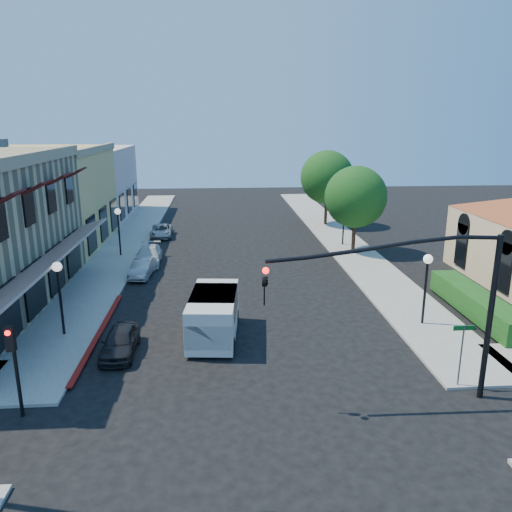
{
  "coord_description": "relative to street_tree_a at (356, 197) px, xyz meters",
  "views": [
    {
      "loc": [
        -1.25,
        -13.87,
        9.64
      ],
      "look_at": [
        0.68,
        11.9,
        2.6
      ],
      "focal_mm": 35.0,
      "sensor_mm": 36.0,
      "label": 1
    }
  ],
  "objects": [
    {
      "name": "parked_car_a",
      "position": [
        -14.37,
        -16.0,
        -3.62
      ],
      "size": [
        1.36,
        3.38,
        1.15
      ],
      "primitive_type": "imported",
      "rotation": [
        0.0,
        0.0,
        -0.0
      ],
      "color": "black",
      "rests_on": "ground"
    },
    {
      "name": "pink_stucco_building",
      "position": [
        -24.3,
        16.0,
        -0.69
      ],
      "size": [
        10.0,
        12.0,
        7.0
      ],
      "primitive_type": "cube",
      "color": "beige",
      "rests_on": "ground"
    },
    {
      "name": "lamppost_right_far",
      "position": [
        -0.3,
        2.0,
        -1.46
      ],
      "size": [
        0.44,
        0.44,
        3.57
      ],
      "color": "black",
      "rests_on": "ground"
    },
    {
      "name": "lamppost_left_near",
      "position": [
        -17.3,
        -14.0,
        -1.46
      ],
      "size": [
        0.44,
        0.44,
        3.57
      ],
      "color": "black",
      "rests_on": "ground"
    },
    {
      "name": "ground",
      "position": [
        -8.8,
        -22.0,
        -4.19
      ],
      "size": [
        120.0,
        120.0,
        0.0
      ],
      "primitive_type": "plane",
      "color": "black",
      "rests_on": "ground"
    },
    {
      "name": "white_van",
      "position": [
        -10.4,
        -14.7,
        -2.99
      ],
      "size": [
        2.44,
        4.85,
        2.07
      ],
      "color": "silver",
      "rests_on": "ground"
    },
    {
      "name": "yellow_stucco_building",
      "position": [
        -24.3,
        4.0,
        -0.39
      ],
      "size": [
        10.0,
        12.0,
        7.6
      ],
      "primitive_type": "cube",
      "color": "tan",
      "rests_on": "ground"
    },
    {
      "name": "street_name_sign",
      "position": [
        -1.3,
        -19.8,
        -2.5
      ],
      "size": [
        0.8,
        0.06,
        2.5
      ],
      "color": "#595B5E",
      "rests_on": "ground"
    },
    {
      "name": "parked_car_b",
      "position": [
        -15.0,
        -5.03,
        -3.65
      ],
      "size": [
        1.44,
        3.39,
        1.09
      ],
      "primitive_type": "imported",
      "rotation": [
        0.0,
        0.0,
        -0.09
      ],
      "color": "#9D9FA2",
      "rests_on": "ground"
    },
    {
      "name": "hedge",
      "position": [
        2.9,
        -13.0,
        -4.19
      ],
      "size": [
        1.4,
        8.0,
        1.1
      ],
      "primitive_type": "cube",
      "color": "#164A15",
      "rests_on": "ground"
    },
    {
      "name": "street_tree_a",
      "position": [
        0.0,
        0.0,
        0.0
      ],
      "size": [
        4.56,
        4.56,
        6.48
      ],
      "color": "black",
      "rests_on": "ground"
    },
    {
      "name": "curb_red_strip",
      "position": [
        -15.7,
        -14.0,
        -4.19
      ],
      "size": [
        0.25,
        10.0,
        0.06
      ],
      "primitive_type": "cube",
      "color": "maroon",
      "rests_on": "ground"
    },
    {
      "name": "secondary_signal",
      "position": [
        -16.8,
        -20.59,
        -1.88
      ],
      "size": [
        0.28,
        0.42,
        3.32
      ],
      "color": "black",
      "rests_on": "ground"
    },
    {
      "name": "sidewalk_right",
      "position": [
        -0.05,
        5.0,
        -4.13
      ],
      "size": [
        3.5,
        50.0,
        0.12
      ],
      "primitive_type": "cube",
      "color": "gray",
      "rests_on": "ground"
    },
    {
      "name": "parked_car_d",
      "position": [
        -15.0,
        6.24,
        -3.67
      ],
      "size": [
        1.91,
        3.85,
        1.05
      ],
      "primitive_type": "imported",
      "rotation": [
        0.0,
        0.0,
        0.04
      ],
      "color": "#999B9D",
      "rests_on": "ground"
    },
    {
      "name": "lamppost_left_far",
      "position": [
        -17.3,
        0.0,
        -1.46
      ],
      "size": [
        0.44,
        0.44,
        3.57
      ],
      "color": "black",
      "rests_on": "ground"
    },
    {
      "name": "street_tree_b",
      "position": [
        0.0,
        10.0,
        0.35
      ],
      "size": [
        4.94,
        4.94,
        7.02
      ],
      "color": "black",
      "rests_on": "ground"
    },
    {
      "name": "parked_car_c",
      "position": [
        -15.0,
        -2.0,
        -3.6
      ],
      "size": [
        1.8,
        4.16,
        1.19
      ],
      "primitive_type": "imported",
      "rotation": [
        0.0,
        0.0,
        0.03
      ],
      "color": "silver",
      "rests_on": "ground"
    },
    {
      "name": "lamppost_right_near",
      "position": [
        -0.3,
        -14.0,
        -1.46
      ],
      "size": [
        0.44,
        0.44,
        3.57
      ],
      "color": "black",
      "rests_on": "ground"
    },
    {
      "name": "signal_mast_arm",
      "position": [
        -2.94,
        -20.5,
        -0.11
      ],
      "size": [
        8.01,
        0.39,
        6.0
      ],
      "color": "black",
      "rests_on": "ground"
    },
    {
      "name": "sidewalk_left",
      "position": [
        -17.55,
        5.0,
        -4.13
      ],
      "size": [
        3.5,
        50.0,
        0.12
      ],
      "primitive_type": "cube",
      "color": "gray",
      "rests_on": "ground"
    }
  ]
}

